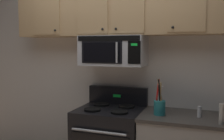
# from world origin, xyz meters

# --- Properties ---
(back_wall) EXTENTS (5.20, 0.10, 2.70)m
(back_wall) POSITION_xyz_m (0.00, 0.79, 1.35)
(back_wall) COLOR silver
(back_wall) RESTS_ON ground_plane
(over_range_microwave) EXTENTS (0.76, 0.43, 0.35)m
(over_range_microwave) POSITION_xyz_m (-0.00, 0.54, 1.58)
(over_range_microwave) COLOR #B7BABF
(upper_cabinets) EXTENTS (2.50, 0.36, 0.55)m
(upper_cabinets) POSITION_xyz_m (-0.00, 0.57, 2.02)
(upper_cabinets) COLOR tan
(utensil_crock_teal) EXTENTS (0.12, 0.13, 0.38)m
(utensil_crock_teal) POSITION_xyz_m (0.58, 0.36, 1.01)
(utensil_crock_teal) COLOR teal
(utensil_crock_teal) RESTS_ON counter_segment
(salt_shaker) EXTENTS (0.04, 0.04, 0.11)m
(salt_shaker) POSITION_xyz_m (0.98, 0.40, 0.96)
(salt_shaker) COLOR white
(salt_shaker) RESTS_ON counter_segment
(pepper_mill) EXTENTS (0.05, 0.05, 0.19)m
(pepper_mill) POSITION_xyz_m (1.18, 0.22, 1.00)
(pepper_mill) COLOR #B7B2A8
(pepper_mill) RESTS_ON counter_segment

